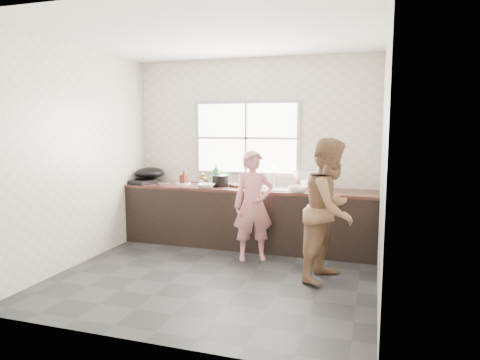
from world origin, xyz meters
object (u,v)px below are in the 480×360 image
(bottle_brown_short, at_px, (203,180))
(cutting_board, at_px, (242,185))
(dish_rack, at_px, (307,179))
(bottle_green, at_px, (216,174))
(person_side, at_px, (330,210))
(woman, at_px, (253,209))
(wok, at_px, (150,173))
(bowl_held, at_px, (261,187))
(pot_lid_left, at_px, (163,182))
(pot_lid_right, at_px, (176,182))
(bowl_mince, at_px, (206,186))
(glass_jar, at_px, (201,184))
(bowl_crabs, at_px, (298,190))
(black_pot, at_px, (220,181))
(plate_food, at_px, (183,184))
(bottle_brown_tall, at_px, (184,178))
(burner, at_px, (141,182))

(bottle_brown_short, bearing_deg, cutting_board, 7.76)
(dish_rack, bearing_deg, bottle_green, -167.87)
(person_side, distance_m, bottle_green, 2.07)
(woman, height_order, wok, woman)
(wok, bearing_deg, bowl_held, -6.20)
(pot_lid_left, bearing_deg, pot_lid_right, 38.54)
(pot_lid_right, bearing_deg, pot_lid_left, -141.46)
(bowl_mince, relative_size, glass_jar, 2.74)
(bowl_crabs, height_order, black_pot, black_pot)
(bottle_brown_short, bearing_deg, bowl_held, -8.85)
(black_pot, bearing_deg, pot_lid_left, 172.83)
(cutting_board, xyz_separation_m, bottle_brown_short, (-0.58, -0.08, 0.06))
(cutting_board, bearing_deg, bowl_mince, -144.94)
(plate_food, bearing_deg, bottle_brown_tall, -15.47)
(glass_jar, height_order, dish_rack, dish_rack)
(cutting_board, height_order, bottle_brown_short, bottle_brown_short)
(burner, bearing_deg, glass_jar, -1.53)
(black_pot, distance_m, bottle_brown_short, 0.28)
(woman, bearing_deg, bowl_crabs, 9.25)
(bottle_green, height_order, bottle_brown_short, bottle_green)
(plate_food, distance_m, burner, 0.65)
(bowl_held, distance_m, dish_rack, 0.68)
(bowl_mince, xyz_separation_m, bottle_brown_tall, (-0.46, 0.23, 0.07))
(bowl_crabs, xyz_separation_m, glass_jar, (-1.42, 0.10, 0.01))
(woman, xyz_separation_m, bowl_mince, (-0.79, 0.34, 0.22))
(bottle_brown_tall, bearing_deg, bottle_green, 6.95)
(bowl_mince, bearing_deg, black_pot, 53.67)
(woman, bearing_deg, glass_jar, 129.66)
(bowl_crabs, relative_size, bottle_brown_short, 1.28)
(wok, bearing_deg, pot_lid_left, 8.31)
(bottle_brown_tall, relative_size, wok, 0.42)
(black_pot, relative_size, burner, 0.64)
(black_pot, bearing_deg, glass_jar, -160.27)
(cutting_board, height_order, bottle_green, bottle_green)
(person_side, distance_m, glass_jar, 2.10)
(wok, height_order, dish_rack, dish_rack)
(wok, bearing_deg, plate_food, -4.44)
(bowl_held, bearing_deg, woman, -88.28)
(bottle_green, distance_m, wok, 1.09)
(bowl_mince, bearing_deg, bottle_brown_short, 122.25)
(plate_food, bearing_deg, glass_jar, -21.69)
(cutting_board, xyz_separation_m, black_pot, (-0.30, -0.12, 0.06))
(cutting_board, xyz_separation_m, bowl_held, (0.34, -0.22, 0.01))
(bottle_brown_short, relative_size, glass_jar, 1.86)
(woman, height_order, bottle_brown_short, woman)
(bottle_brown_tall, distance_m, pot_lid_right, 0.32)
(cutting_board, relative_size, bowl_held, 1.91)
(bottle_brown_short, xyz_separation_m, pot_lid_left, (-0.71, 0.09, -0.08))
(bottle_brown_short, height_order, burner, bottle_brown_short)
(bowl_crabs, relative_size, bottle_green, 0.63)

